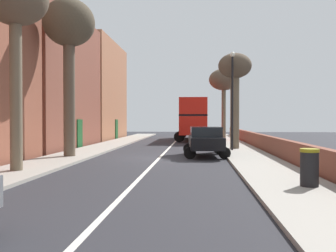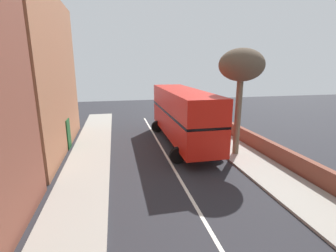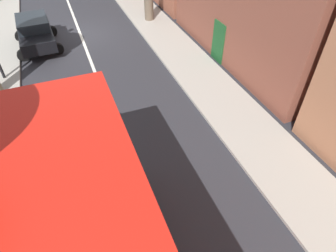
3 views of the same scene
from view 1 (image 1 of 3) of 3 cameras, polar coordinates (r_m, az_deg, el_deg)
ground_plane at (r=19.56m, az=-1.34°, el=-5.07°), size 84.00×84.00×0.00m
road_centre_line at (r=19.56m, az=-1.34°, el=-5.06°), size 0.16×54.00×0.01m
sidewalk_left at (r=20.64m, az=-15.04°, el=-4.62°), size 2.60×60.00×0.12m
sidewalk_right at (r=19.67m, az=13.07°, el=-4.89°), size 2.60×60.00×0.12m
terraced_houses_left at (r=22.53m, az=-23.52°, el=8.18°), size 4.07×47.52×10.21m
boundary_wall_right at (r=19.91m, az=17.49°, el=-3.46°), size 0.36×54.00×1.07m
double_decker_bus at (r=36.62m, az=4.09°, el=1.44°), size 3.57×10.74×4.06m
parked_car_black_right_0 at (r=20.18m, az=5.99°, el=-2.18°), size 2.60×4.33×1.68m
street_tree_right_1 at (r=33.83m, az=8.89°, el=7.08°), size 2.76×2.76×6.69m
street_tree_left_2 at (r=15.56m, az=-23.18°, el=17.16°), size 2.49×2.49×7.67m
street_tree_right_3 at (r=24.88m, az=10.62°, el=8.18°), size 2.25×2.25×6.47m
street_tree_left_4 at (r=20.50m, az=-15.52°, el=14.41°), size 2.76×2.76×8.42m
lamppost_right at (r=23.45m, az=10.22°, el=5.23°), size 0.32×0.32×6.31m
litter_bin_right at (r=11.30m, az=21.63°, el=-6.15°), size 0.55×0.55×1.10m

